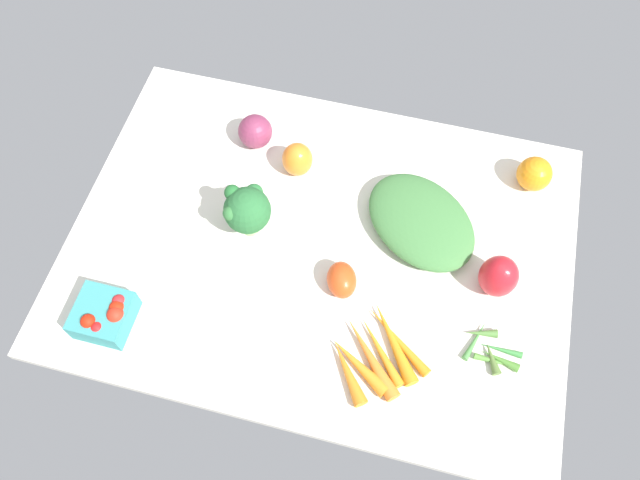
% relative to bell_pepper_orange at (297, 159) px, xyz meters
% --- Properties ---
extents(tablecloth, '(1.04, 0.76, 0.02)m').
position_rel_bell_pepper_orange_xyz_m(tablecloth, '(0.09, -0.17, -0.05)').
color(tablecloth, silver).
rests_on(tablecloth, ground).
extents(bell_pepper_orange, '(0.08, 0.08, 0.08)m').
position_rel_bell_pepper_orange_xyz_m(bell_pepper_orange, '(0.00, 0.00, 0.00)').
color(bell_pepper_orange, orange).
rests_on(bell_pepper_orange, tablecloth).
extents(leafy_greens_clump, '(0.32, 0.31, 0.06)m').
position_rel_bell_pepper_orange_xyz_m(leafy_greens_clump, '(0.29, -0.08, -0.01)').
color(leafy_greens_clump, '#427A3F').
rests_on(leafy_greens_clump, tablecloth).
extents(red_onion_near_basket, '(0.08, 0.08, 0.08)m').
position_rel_bell_pepper_orange_xyz_m(red_onion_near_basket, '(-0.11, 0.05, -0.00)').
color(red_onion_near_basket, '#80304F').
rests_on(red_onion_near_basket, tablecloth).
extents(bell_pepper_red, '(0.09, 0.09, 0.10)m').
position_rel_bell_pepper_orange_xyz_m(bell_pepper_red, '(0.46, -0.18, 0.01)').
color(bell_pepper_red, red).
rests_on(bell_pepper_red, tablecloth).
extents(okra_pile, '(0.11, 0.11, 0.02)m').
position_rel_bell_pepper_orange_xyz_m(okra_pile, '(0.47, -0.32, -0.03)').
color(okra_pile, '#587838').
rests_on(okra_pile, tablecloth).
extents(roma_tomato, '(0.08, 0.09, 0.06)m').
position_rel_bell_pepper_orange_xyz_m(roma_tomato, '(0.16, -0.25, -0.01)').
color(roma_tomato, '#DD491B').
rests_on(roma_tomato, tablecloth).
extents(berry_basket, '(0.10, 0.10, 0.07)m').
position_rel_bell_pepper_orange_xyz_m(berry_basket, '(-0.26, -0.44, -0.01)').
color(berry_basket, teal).
rests_on(berry_basket, tablecloth).
extents(broccoli_head, '(0.10, 0.11, 0.13)m').
position_rel_bell_pepper_orange_xyz_m(broccoli_head, '(-0.06, -0.16, 0.03)').
color(broccoli_head, '#9DC980').
rests_on(broccoli_head, tablecloth).
extents(carrot_bunch, '(0.20, 0.22, 0.03)m').
position_rel_bell_pepper_orange_xyz_m(carrot_bunch, '(0.25, -0.38, -0.03)').
color(carrot_bunch, orange).
rests_on(carrot_bunch, tablecloth).
extents(heirloom_tomato_orange, '(0.08, 0.08, 0.08)m').
position_rel_bell_pepper_orange_xyz_m(heirloom_tomato_orange, '(0.50, 0.09, -0.00)').
color(heirloom_tomato_orange, orange).
rests_on(heirloom_tomato_orange, tablecloth).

